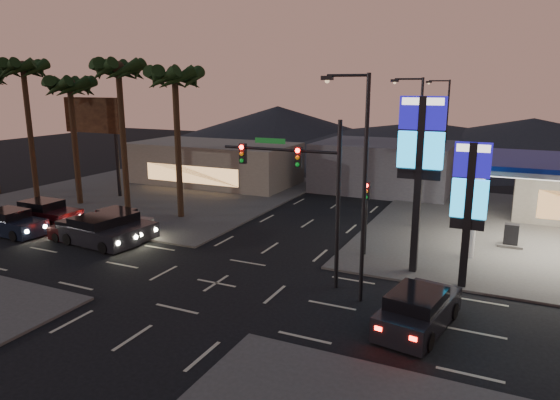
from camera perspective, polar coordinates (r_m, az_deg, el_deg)
The scene contains 26 objects.
ground at distance 25.06m, azimuth -7.29°, elevation -9.41°, with size 140.00×140.00×0.00m, color black.
corner_lot_nw at distance 46.52m, azimuth -13.50°, elevation 0.90°, with size 24.00×24.00×0.12m, color #47443F.
pylon_sign_tall at distance 25.51m, azimuth 15.75°, elevation 5.50°, with size 2.20×0.35×9.00m.
pylon_sign_short at distance 24.52m, azimuth 20.87°, elevation 0.73°, with size 1.60×0.35×7.00m.
traffic_signal_mast at distance 23.60m, azimuth 2.69°, elevation 2.54°, with size 6.10×0.39×8.00m.
pedestal_signal at distance 28.17m, azimuth 9.81°, elevation -0.72°, with size 0.32×0.39×4.30m.
streetlight_near at distance 21.62m, azimuth 9.17°, elevation 2.74°, with size 2.14×0.25×10.00m.
streetlight_mid at distance 34.19m, azimuth 15.26°, elevation 6.17°, with size 2.14×0.25×10.00m.
streetlight_far at distance 47.99m, azimuth 18.23°, elevation 7.81°, with size 2.14×0.25×10.00m.
palm_a at distance 36.13m, azimuth -11.90°, elevation 12.59°, with size 4.41×4.41×10.86m.
palm_b at distance 39.33m, azimuth -17.94°, elevation 13.05°, with size 4.41×4.41×11.46m.
palm_c at distance 42.86m, azimuth -22.85°, elevation 11.15°, with size 4.41×4.41×10.26m.
palm_d at distance 46.67m, azimuth -27.23°, elevation 12.38°, with size 4.41×4.41×11.66m.
billboard at distance 46.47m, azimuth -20.63°, elevation 8.24°, with size 6.00×0.30×8.50m.
building_far_west at distance 49.83m, azimuth -7.52°, elevation 4.20°, with size 16.00×8.00×4.00m, color #726B5B.
building_far_mid at distance 47.26m, azimuth 11.85°, elevation 3.81°, with size 12.00×9.00×4.40m, color #4C4C51.
hill_left at distance 88.16m, azimuth -0.25°, elevation 8.73°, with size 40.00×40.00×6.00m, color black.
hill_right at distance 79.83m, azimuth 26.88°, elevation 6.55°, with size 50.00×50.00×5.00m, color black.
hill_center at distance 80.82m, azimuth 16.12°, elevation 7.14°, with size 60.00×60.00×4.00m, color black.
car_lane_a_front at distance 32.35m, azimuth -20.17°, elevation -3.49°, with size 5.27×2.56×1.67m.
car_lane_a_mid at distance 33.37m, azimuth -21.92°, elevation -3.41°, with size 4.23×1.96×1.35m.
car_lane_a_rear at distance 36.96m, azimuth -28.41°, elevation -2.32°, with size 5.02×2.28×1.61m.
car_lane_b_front at distance 34.89m, azimuth -17.84°, elevation -2.31°, with size 4.62×2.28×1.46m.
car_lane_b_mid at distance 33.54m, azimuth -17.83°, elevation -2.81°, with size 4.98×2.37×1.58m.
car_lane_b_rear at distance 38.46m, azimuth -25.25°, elevation -1.39°, with size 5.20×2.23×1.68m.
suv_station at distance 21.05m, azimuth 15.50°, elevation -12.06°, with size 2.83×5.12×1.62m.
Camera 1 is at (12.57, -19.49, 9.49)m, focal length 32.00 mm.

